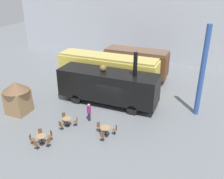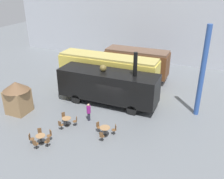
% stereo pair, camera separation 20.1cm
% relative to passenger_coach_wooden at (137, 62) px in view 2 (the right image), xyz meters
% --- Properties ---
extents(ground_plane, '(80.00, 80.00, 0.00)m').
position_rel_passenger_coach_wooden_xyz_m(ground_plane, '(0.13, -8.30, -2.10)').
color(ground_plane, slate).
extents(backdrop_wall, '(44.00, 0.15, 9.00)m').
position_rel_passenger_coach_wooden_xyz_m(backdrop_wall, '(0.13, 7.08, 2.40)').
color(backdrop_wall, '#B2B7C1').
rests_on(backdrop_wall, ground_plane).
extents(passenger_coach_wooden, '(7.34, 2.56, 3.59)m').
position_rel_passenger_coach_wooden_xyz_m(passenger_coach_wooden, '(0.00, 0.00, 0.00)').
color(passenger_coach_wooden, brown).
rests_on(passenger_coach_wooden, ground_plane).
extents(passenger_coach_vintage, '(10.77, 2.50, 3.75)m').
position_rel_passenger_coach_wooden_xyz_m(passenger_coach_vintage, '(-1.98, -3.94, 0.06)').
color(passenger_coach_vintage, '#E0C64C').
rests_on(passenger_coach_vintage, ground_plane).
extents(steam_locomotive, '(9.54, 2.70, 5.43)m').
position_rel_passenger_coach_wooden_xyz_m(steam_locomotive, '(-0.56, -7.17, -0.16)').
color(steam_locomotive, black).
rests_on(steam_locomotive, ground_plane).
extents(cafe_table_near, '(0.75, 0.75, 0.73)m').
position_rel_passenger_coach_wooden_xyz_m(cafe_table_near, '(-2.10, -12.21, -1.56)').
color(cafe_table_near, black).
rests_on(cafe_table_near, ground_plane).
extents(cafe_table_mid, '(0.81, 0.81, 0.77)m').
position_rel_passenger_coach_wooden_xyz_m(cafe_table_mid, '(1.41, -12.28, -1.51)').
color(cafe_table_mid, black).
rests_on(cafe_table_mid, ground_plane).
extents(cafe_table_far, '(0.70, 0.70, 0.73)m').
position_rel_passenger_coach_wooden_xyz_m(cafe_table_far, '(-2.55, -15.04, -1.57)').
color(cafe_table_far, black).
rests_on(cafe_table_far, ground_plane).
extents(cafe_chair_0, '(0.39, 0.38, 0.87)m').
position_rel_passenger_coach_wooden_xyz_m(cafe_chair_0, '(-1.40, -11.93, -1.59)').
color(cafe_chair_0, black).
rests_on(cafe_chair_0, ground_plane).
extents(cafe_chair_1, '(0.41, 0.40, 0.87)m').
position_rel_passenger_coach_wooden_xyz_m(cafe_chair_1, '(-2.68, -11.75, -1.59)').
color(cafe_chair_1, black).
rests_on(cafe_chair_1, ground_plane).
extents(cafe_chair_2, '(0.36, 0.37, 0.87)m').
position_rel_passenger_coach_wooden_xyz_m(cafe_chair_2, '(-2.20, -12.95, -1.59)').
color(cafe_chair_2, black).
rests_on(cafe_chair_2, ground_plane).
extents(cafe_chair_3, '(0.40, 0.40, 0.87)m').
position_rel_passenger_coach_wooden_xyz_m(cafe_chair_3, '(2.04, -11.82, -1.59)').
color(cafe_chair_3, black).
rests_on(cafe_chair_3, ground_plane).
extents(cafe_chair_4, '(0.40, 0.38, 0.87)m').
position_rel_passenger_coach_wooden_xyz_m(cafe_chair_4, '(0.70, -11.97, -1.59)').
color(cafe_chair_4, black).
rests_on(cafe_chair_4, ground_plane).
extents(cafe_chair_5, '(0.36, 0.37, 0.87)m').
position_rel_passenger_coach_wooden_xyz_m(cafe_chair_5, '(1.50, -13.06, -1.59)').
color(cafe_chair_5, black).
rests_on(cafe_chair_5, ground_plane).
extents(cafe_chair_6, '(0.38, 0.36, 0.87)m').
position_rel_passenger_coach_wooden_xyz_m(cafe_chair_6, '(-1.84, -15.18, -1.59)').
color(cafe_chair_6, black).
rests_on(cafe_chair_6, ground_plane).
extents(cafe_chair_7, '(0.39, 0.40, 0.87)m').
position_rel_passenger_coach_wooden_xyz_m(cafe_chair_7, '(-2.19, -14.41, -1.59)').
color(cafe_chair_7, black).
rests_on(cafe_chair_7, ground_plane).
extents(cafe_chair_8, '(0.40, 0.40, 0.87)m').
position_rel_passenger_coach_wooden_xyz_m(cafe_chair_8, '(-3.04, -14.50, -1.59)').
color(cafe_chair_8, black).
rests_on(cafe_chair_8, ground_plane).
extents(cafe_chair_9, '(0.40, 0.38, 0.87)m').
position_rel_passenger_coach_wooden_xyz_m(cafe_chair_9, '(-3.21, -15.34, -1.59)').
color(cafe_chair_9, black).
rests_on(cafe_chair_9, ground_plane).
extents(cafe_chair_10, '(0.36, 0.37, 0.87)m').
position_rel_passenger_coach_wooden_xyz_m(cafe_chair_10, '(-2.46, -15.76, -1.59)').
color(cafe_chair_10, black).
rests_on(cafe_chair_10, ground_plane).
extents(visitor_person, '(0.34, 0.34, 1.61)m').
position_rel_passenger_coach_wooden_xyz_m(visitor_person, '(-0.81, -10.74, -1.23)').
color(visitor_person, '#262633').
rests_on(visitor_person, ground_plane).
extents(ticket_kiosk, '(2.34, 2.34, 3.00)m').
position_rel_passenger_coach_wooden_xyz_m(ticket_kiosk, '(-7.32, -11.92, -0.43)').
color(ticket_kiosk, '#99754C').
rests_on(ticket_kiosk, ground_plane).
extents(support_pillar, '(0.44, 0.44, 8.00)m').
position_rel_passenger_coach_wooden_xyz_m(support_pillar, '(7.59, -5.99, 1.90)').
color(support_pillar, '#2D519E').
rests_on(support_pillar, ground_plane).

